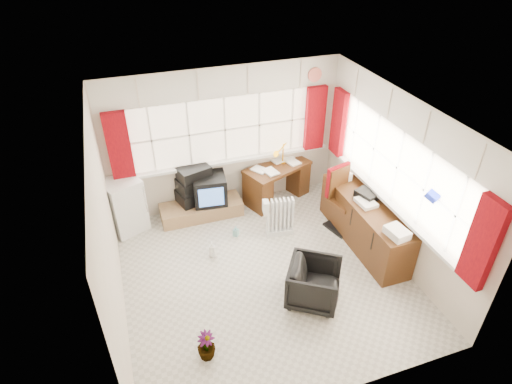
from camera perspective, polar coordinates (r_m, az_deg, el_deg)
The scene contains 20 objects.
ground at distance 6.42m, azimuth 1.17°, elevation -10.92°, with size 4.00×4.00×0.00m, color beige.
room_walls at distance 5.47m, azimuth 1.35°, elevation 0.31°, with size 4.00×4.00×4.00m.
window_back at distance 7.35m, azimuth -3.92°, elevation 4.62°, with size 3.70×0.12×3.60m.
window_right at distance 6.60m, azimuth 17.34°, elevation -0.71°, with size 0.12×3.70×3.60m.
curtains at distance 6.54m, azimuth 6.21°, elevation 5.66°, with size 3.83×3.83×1.15m.
overhead_cabinets at distance 6.28m, azimuth 6.91°, elevation 12.37°, with size 3.98×3.98×0.48m.
desk at distance 7.76m, azimuth 2.81°, elevation 1.53°, with size 1.33×0.98×0.72m.
desk_lamp at distance 7.56m, azimuth 3.64°, elevation 5.80°, with size 0.17×0.15×0.41m.
task_chair at distance 7.12m, azimuth 11.20°, elevation -0.46°, with size 0.57×0.59×1.10m.
office_chair at distance 5.91m, azimuth 7.73°, elevation -11.97°, with size 0.66×0.68×0.62m, color black.
radiator at distance 6.98m, azimuth 3.18°, elevation -3.73°, with size 0.47×0.24×0.67m.
credenza at distance 6.94m, azimuth 14.21°, elevation -3.95°, with size 0.50×2.00×0.85m.
file_tray at distance 6.84m, azimuth 14.58°, elevation -0.34°, with size 0.25×0.33×0.11m, color black.
tv_bench at distance 7.51m, azimuth -7.27°, elevation -2.34°, with size 1.40×0.50×0.25m, color #9A794D.
crt_tv at distance 7.34m, azimuth -6.22°, elevation 0.39°, with size 0.61×0.58×0.50m.
hifi_stack at distance 7.38m, azimuth -8.14°, elevation 0.93°, with size 0.71×0.56×0.65m.
mini_fridge at distance 7.30m, azimuth -17.18°, elevation -1.66°, with size 0.72×0.72×0.93m.
spray_bottle_a at distance 6.64m, azimuth -5.87°, elevation -7.60°, with size 0.11×0.11×0.29m, color white.
spray_bottle_b at distance 7.04m, azimuth -2.70°, elevation -5.23°, with size 0.08×0.09×0.19m, color #87CAC7.
flower_vase at distance 5.40m, azimuth -6.66°, elevation -19.70°, with size 0.22×0.22×0.39m, color black.
Camera 1 is at (-1.60, -4.27, 4.52)m, focal length 30.00 mm.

